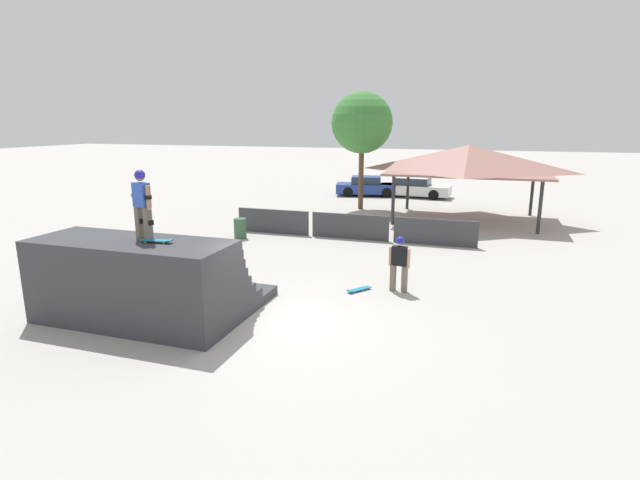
{
  "coord_description": "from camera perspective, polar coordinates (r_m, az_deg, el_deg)",
  "views": [
    {
      "loc": [
        4.41,
        -10.42,
        4.81
      ],
      "look_at": [
        -0.45,
        4.22,
        1.13
      ],
      "focal_mm": 28.0,
      "sensor_mm": 36.0,
      "label": 1
    }
  ],
  "objects": [
    {
      "name": "ground_plane",
      "position": [
        12.3,
        -4.28,
        -9.65
      ],
      "size": [
        160.0,
        160.0,
        0.0
      ],
      "primitive_type": "plane",
      "color": "#ADA8A0"
    },
    {
      "name": "skateboard_on_deck",
      "position": [
        12.17,
        -18.09,
        -0.05
      ],
      "size": [
        0.77,
        0.28,
        0.09
      ],
      "rotation": [
        0.0,
        0.0,
        0.11
      ],
      "color": "green",
      "rests_on": "quarter_pipe_ramp"
    },
    {
      "name": "parked_car_blue",
      "position": [
        33.36,
        5.43,
        6.1
      ],
      "size": [
        4.35,
        2.49,
        1.27
      ],
      "rotation": [
        0.0,
        0.0,
        0.2
      ],
      "color": "navy",
      "rests_on": "ground"
    },
    {
      "name": "skateboard_on_ground",
      "position": [
        14.59,
        4.41,
        -5.63
      ],
      "size": [
        0.64,
        0.77,
        0.09
      ],
      "rotation": [
        0.0,
        0.0,
        4.08
      ],
      "color": "blue",
      "rests_on": "ground"
    },
    {
      "name": "tree_beside_pavilion",
      "position": [
        27.86,
        4.83,
        13.18
      ],
      "size": [
        3.33,
        3.33,
        6.41
      ],
      "color": "brown",
      "rests_on": "ground"
    },
    {
      "name": "skater_on_deck",
      "position": [
        12.38,
        -19.69,
        4.3
      ],
      "size": [
        0.72,
        0.39,
        1.67
      ],
      "rotation": [
        0.0,
        0.0,
        -0.34
      ],
      "color": "#6B6051",
      "rests_on": "quarter_pipe_ramp"
    },
    {
      "name": "trash_bin",
      "position": [
        21.23,
        -9.11,
        1.32
      ],
      "size": [
        0.52,
        0.52,
        0.85
      ],
      "primitive_type": "cylinder",
      "color": "#385B3D",
      "rests_on": "ground"
    },
    {
      "name": "quarter_pipe_ramp",
      "position": [
        13.22,
        -19.49,
        -4.63
      ],
      "size": [
        4.98,
        3.9,
        2.06
      ],
      "color": "#38383D",
      "rests_on": "ground"
    },
    {
      "name": "pavilion_shelter",
      "position": [
        25.66,
        16.59,
        8.83
      ],
      "size": [
        7.56,
        5.37,
        3.7
      ],
      "color": "#2D2D33",
      "rests_on": "ground"
    },
    {
      "name": "parked_car_white",
      "position": [
        33.13,
        10.73,
        5.88
      ],
      "size": [
        4.64,
        2.06,
        1.27
      ],
      "rotation": [
        0.0,
        0.0,
        -0.08
      ],
      "color": "silver",
      "rests_on": "ground"
    },
    {
      "name": "barrier_fence",
      "position": [
        20.9,
        3.45,
        1.55
      ],
      "size": [
        10.29,
        0.12,
        1.05
      ],
      "color": "#3D3D42",
      "rests_on": "ground"
    },
    {
      "name": "bystander_walking",
      "position": [
        14.46,
        9.06,
        -2.21
      ],
      "size": [
        0.64,
        0.27,
        1.63
      ],
      "rotation": [
        0.0,
        0.0,
        3.0
      ],
      "color": "#6B6051",
      "rests_on": "ground"
    }
  ]
}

